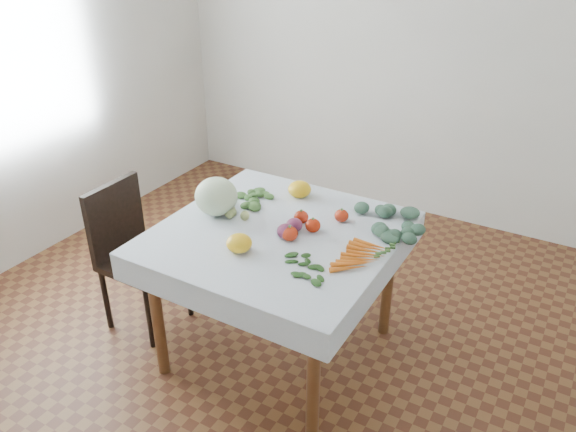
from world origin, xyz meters
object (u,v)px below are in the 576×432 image
table (278,249)px  cabbage (216,196)px  chair (131,246)px  heirloom_back (300,189)px  carrot_bunch (361,256)px

table → cabbage: 0.42m
chair → cabbage: cabbage is taller
cabbage → heirloom_back: (0.27, 0.39, -0.05)m
chair → carrot_bunch: size_ratio=2.72×
table → cabbage: bearing=179.4°
cabbage → table: bearing=-0.6°
carrot_bunch → chair: bearing=-174.2°
table → chair: 0.90m
carrot_bunch → cabbage: bearing=178.1°
table → chair: bearing=-169.7°
chair → carrot_bunch: bearing=5.8°
chair → heirloom_back: chair is taller
table → heirloom_back: heirloom_back is taller
table → carrot_bunch: 0.47m
heirloom_back → carrot_bunch: (0.55, -0.41, -0.03)m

